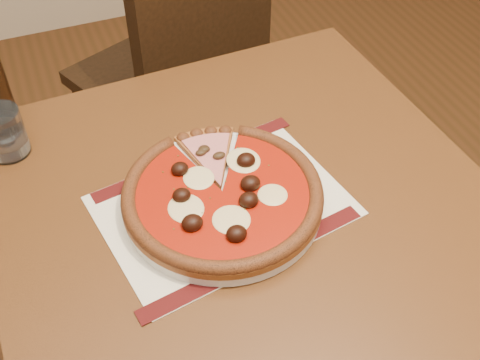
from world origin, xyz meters
name	(u,v)px	position (x,y,z in m)	size (l,w,h in m)	color
table	(244,241)	(0.03, 1.06, 0.65)	(0.83, 0.83, 0.75)	brown
chair_far	(182,66)	(0.14, 1.78, 0.52)	(0.56, 0.56, 0.90)	black
placemat	(223,206)	(-0.01, 1.06, 0.75)	(0.38, 0.27, 0.00)	white
plate	(223,201)	(-0.01, 1.06, 0.76)	(0.32, 0.32, 0.02)	white
pizza	(223,193)	(-0.01, 1.06, 0.78)	(0.32, 0.32, 0.04)	#A35627
ham_slice	(216,156)	(0.01, 1.15, 0.78)	(0.10, 0.15, 0.02)	#A35627
water_glass	(4,133)	(-0.31, 1.32, 0.79)	(0.07, 0.07, 0.09)	white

